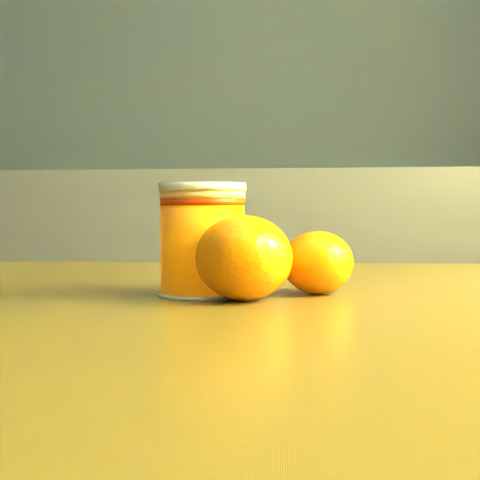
# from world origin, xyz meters

# --- Properties ---
(table) EXTENTS (1.06, 0.78, 0.75)m
(table) POSITION_xyz_m (0.96, 0.20, 0.65)
(table) COLOR brown
(table) RESTS_ON ground
(juice_glass) EXTENTS (0.07, 0.07, 0.09)m
(juice_glass) POSITION_xyz_m (0.88, 0.25, 0.79)
(juice_glass) COLOR orange
(juice_glass) RESTS_ON table
(orange_front) EXTENTS (0.08, 0.08, 0.06)m
(orange_front) POSITION_xyz_m (0.91, 0.22, 0.78)
(orange_front) COLOR orange
(orange_front) RESTS_ON table
(orange_back) EXTENTS (0.07, 0.07, 0.05)m
(orange_back) POSITION_xyz_m (0.97, 0.27, 0.78)
(orange_back) COLOR orange
(orange_back) RESTS_ON table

